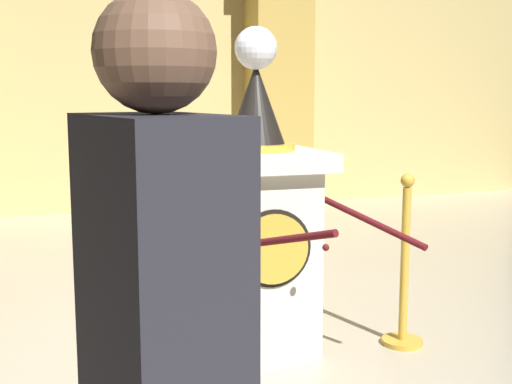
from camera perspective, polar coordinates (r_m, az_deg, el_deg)
name	(u,v)px	position (r m, az deg, el deg)	size (l,w,h in m)	color
ground_plane	(208,376)	(3.63, -4.12, -15.42)	(12.29, 12.29, 0.00)	#B2A893
back_wall	(103,69)	(8.49, -12.93, 10.24)	(12.29, 0.16, 3.53)	tan
pedestal_clock	(256,226)	(3.81, 0.02, -2.93)	(0.74, 0.74, 1.83)	silver
stanchion_near	(219,353)	(3.00, -3.18, -13.60)	(0.24, 0.24, 0.99)	gold
stanchion_far	(404,286)	(4.02, 12.55, -7.87)	(0.24, 0.24, 1.02)	gold
velvet_rope	(326,230)	(3.36, 6.01, -3.28)	(0.98, 0.97, 0.22)	#591419
column_right	(277,76)	(8.65, 1.78, 9.86)	(0.89, 0.89, 3.39)	black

